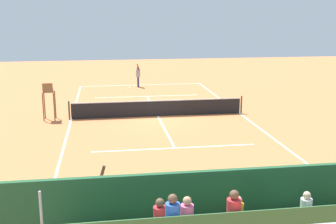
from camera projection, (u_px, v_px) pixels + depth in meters
The scene contains 11 objects.
ground_plane at pixel (158, 116), 25.10m from camera, with size 60.00×60.00×0.00m, color #D17542.
court_line_markings at pixel (158, 116), 25.13m from camera, with size 10.10×22.20×0.01m.
tennis_net at pixel (158, 108), 24.98m from camera, with size 10.30×0.10×1.07m.
backdrop_wall at pixel (224, 205), 11.40m from camera, with size 18.00×0.16×2.00m, color #235633.
umpire_chair at pixel (49, 97), 23.98m from camera, with size 0.67×0.67×2.14m.
courtside_bench at pixel (285, 203), 12.51m from camera, with size 1.80×0.40×0.93m.
equipment_bag at pixel (224, 221), 12.20m from camera, with size 0.90×0.36×0.36m, color #334C8C.
tennis_player at pixel (138, 75), 34.45m from camera, with size 0.36×0.53×1.93m.
tennis_racket at pixel (130, 88), 34.31m from camera, with size 0.39×0.59×0.03m.
tennis_ball_near at pixel (124, 92), 32.49m from camera, with size 0.07×0.07×0.07m, color #CCDB33.
line_judge at pixel (103, 199), 11.69m from camera, with size 0.38×0.54×1.93m.
Camera 1 is at (3.06, 24.17, 6.07)m, focal length 45.48 mm.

